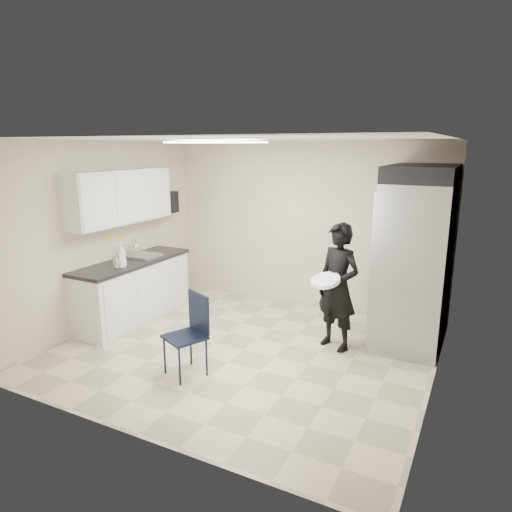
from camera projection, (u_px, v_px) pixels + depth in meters
The scene contains 21 objects.
floor at pixel (243, 350), 5.80m from camera, with size 4.50×4.50×0.00m, color #C0B096.
ceiling at pixel (242, 139), 5.19m from camera, with size 4.50×4.50×0.00m, color silver.
back_wall at pixel (303, 225), 7.23m from camera, with size 4.50×4.50×0.00m, color beige.
left_wall at pixel (104, 234), 6.49m from camera, with size 4.00×4.00×0.00m, color beige.
right_wall at pixel (442, 273), 4.50m from camera, with size 4.00×4.00×0.00m, color beige.
ceiling_panel at pixel (216, 142), 5.81m from camera, with size 1.20×0.60×0.02m, color white.
lower_counter at pixel (134, 292), 6.73m from camera, with size 0.60×1.90×0.86m, color silver.
countertop at pixel (132, 262), 6.63m from camera, with size 0.64×1.95×0.05m, color black.
sink at pixel (144, 259), 6.84m from camera, with size 0.42×0.40×0.14m, color gray.
faucet at pixel (133, 248), 6.89m from camera, with size 0.02×0.02×0.24m, color silver.
upper_cabinets at pixel (121, 197), 6.46m from camera, with size 0.35×1.80×0.75m, color silver.
towel_dispenser at pixel (168, 202), 7.53m from camera, with size 0.22×0.30×0.35m, color black.
notice_sticker_left at pixel (110, 239), 6.59m from camera, with size 0.00×0.12×0.07m, color yellow.
notice_sticker_right at pixel (120, 239), 6.77m from camera, with size 0.00×0.12×0.07m, color yellow.
commercial_fridge at pixel (415, 264), 5.85m from camera, with size 0.80×1.35×2.10m, color gray.
fridge_compressor at pixel (423, 173), 5.58m from camera, with size 0.80×1.35×0.20m, color black.
folding_chair at pixel (185, 337), 5.07m from camera, with size 0.40×0.40×0.91m, color black.
man_tuxedo at pixel (338, 287), 5.70m from camera, with size 0.59×0.40×1.62m, color black.
bucket_lid at pixel (325, 280), 5.50m from camera, with size 0.36×0.36×0.04m, color silver.
soap_bottle_a at pixel (121, 255), 6.20m from camera, with size 0.13×0.13×0.34m, color silver.
soap_bottle_b at pixel (118, 259), 6.22m from camera, with size 0.10×0.10×0.22m, color #B9B9C6.
Camera 1 is at (2.58, -4.70, 2.53)m, focal length 32.00 mm.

